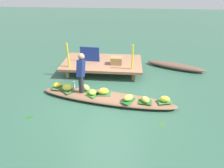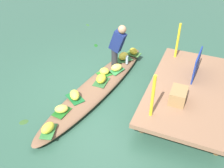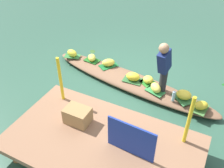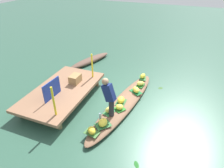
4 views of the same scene
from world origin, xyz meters
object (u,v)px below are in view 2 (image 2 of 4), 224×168
vendor_boat (97,87)px  banana_bunch_1 (117,67)px  banana_bunch_4 (48,128)px  banana_bunch_5 (123,56)px  banana_bunch_3 (75,95)px  produce_crate (178,96)px  banana_bunch_0 (101,78)px  water_bottle (127,60)px  banana_bunch_2 (61,109)px  banana_bunch_7 (133,51)px  market_banner (197,65)px  vendor_person (117,45)px  banana_bunch_6 (104,71)px

vendor_boat → banana_bunch_1: 0.77m
banana_bunch_4 → banana_bunch_5: banana_bunch_5 is taller
banana_bunch_1 → banana_bunch_3: bearing=-18.0°
vendor_boat → banana_bunch_3: bearing=-9.9°
banana_bunch_1 → banana_bunch_3: (1.39, -0.45, -0.00)m
banana_bunch_4 → produce_crate: size_ratio=0.67×
banana_bunch_0 → water_bottle: (-1.03, 0.29, 0.01)m
banana_bunch_2 → banana_bunch_7: 2.95m
market_banner → banana_bunch_5: bearing=-98.5°
banana_bunch_5 → vendor_person: (0.51, 0.01, 0.60)m
banana_bunch_0 → banana_bunch_4: size_ratio=1.07×
vendor_person → banana_bunch_7: bearing=170.6°
vendor_boat → water_bottle: bearing=171.2°
banana_bunch_3 → banana_bunch_7: size_ratio=1.11×
vendor_boat → banana_bunch_6: (-0.45, -0.01, 0.18)m
banana_bunch_7 → vendor_person: 1.10m
banana_bunch_7 → water_bottle: bearing=0.5°
produce_crate → banana_bunch_6: bearing=-107.8°
banana_bunch_2 → banana_bunch_5: (-2.50, 0.45, 0.02)m
banana_bunch_3 → water_bottle: 1.91m
water_bottle → produce_crate: produce_crate is taller
water_bottle → market_banner: market_banner is taller
banana_bunch_1 → banana_bunch_3: banana_bunch_1 is taller
banana_bunch_6 → market_banner: 2.23m
banana_bunch_6 → vendor_person: vendor_person is taller
banana_bunch_5 → produce_crate: (1.48, 1.75, 0.26)m
banana_bunch_3 → banana_bunch_0: bearing=159.8°
banana_bunch_3 → banana_bunch_7: (-2.38, 0.58, -0.01)m
vendor_person → market_banner: 1.94m
banana_bunch_5 → produce_crate: bearing=49.6°
vendor_person → water_bottle: bearing=155.0°
banana_bunch_4 → banana_bunch_6: (-2.21, 0.20, -0.01)m
banana_bunch_3 → vendor_person: size_ratio=0.26×
banana_bunch_6 → banana_bunch_4: bearing=-5.2°
banana_bunch_7 → market_banner: size_ratio=0.37×
banana_bunch_3 → banana_bunch_6: banana_bunch_3 is taller
banana_bunch_2 → produce_crate: (-1.01, 2.20, 0.28)m
banana_bunch_5 → banana_bunch_7: banana_bunch_5 is taller
banana_bunch_0 → market_banner: size_ratio=0.41×
vendor_boat → banana_bunch_6: banana_bunch_6 is taller
banana_bunch_0 → banana_bunch_2: bearing=-14.2°
vendor_person → market_banner: vendor_person is taller
water_bottle → banana_bunch_3: bearing=-17.7°
banana_bunch_7 → water_bottle: water_bottle is taller
banana_bunch_0 → market_banner: (-0.81, 2.07, 0.41)m
vendor_boat → market_banner: market_banner is taller
vendor_boat → water_bottle: water_bottle is taller
banana_bunch_6 → produce_crate: 2.06m
banana_bunch_3 → banana_bunch_7: banana_bunch_3 is taller
banana_bunch_2 → banana_bunch_5: bearing=169.8°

